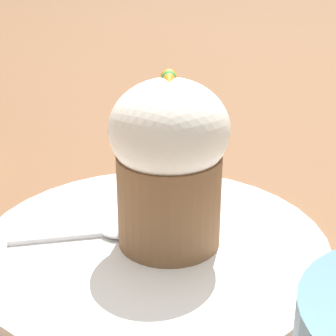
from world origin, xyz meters
TOP-DOWN VIEW (x-y plane):
  - ground_plane at (0.00, 0.00)m, footprint 4.00×4.00m
  - dessert_plate at (0.00, 0.00)m, footprint 0.25×0.25m
  - carrot_cake at (-0.00, 0.01)m, footprint 0.08×0.08m
  - spoon at (-0.01, -0.03)m, footprint 0.04×0.11m

SIDE VIEW (x-z plane):
  - ground_plane at x=0.00m, z-range 0.00..0.00m
  - dessert_plate at x=0.00m, z-range 0.00..0.01m
  - spoon at x=-0.01m, z-range 0.01..0.02m
  - carrot_cake at x=0.00m, z-range 0.01..0.14m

